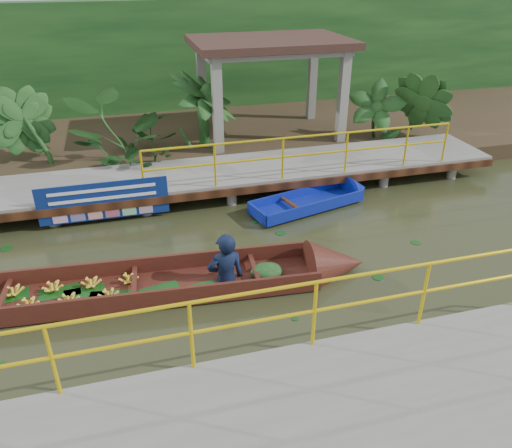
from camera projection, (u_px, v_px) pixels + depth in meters
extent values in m
plane|color=#2A2E17|center=(212.00, 271.00, 9.39)|extent=(80.00, 80.00, 0.00)
cube|color=#36281B|center=(167.00, 137.00, 15.65)|extent=(30.00, 8.00, 0.45)
cube|color=slate|center=(184.00, 176.00, 12.12)|extent=(16.00, 2.00, 0.15)
cube|color=black|center=(191.00, 196.00, 11.31)|extent=(16.00, 0.12, 0.18)
cylinder|color=#D9B50B|center=(306.00, 136.00, 11.45)|extent=(7.50, 0.05, 0.05)
cylinder|color=#D9B50B|center=(305.00, 155.00, 11.66)|extent=(7.50, 0.05, 0.05)
cylinder|color=#D9B50B|center=(305.00, 157.00, 11.69)|extent=(0.05, 0.05, 1.00)
cylinder|color=slate|center=(4.00, 222.00, 10.64)|extent=(0.24, 0.24, 0.55)
cylinder|color=slate|center=(15.00, 192.00, 12.00)|extent=(0.24, 0.24, 0.55)
cylinder|color=slate|center=(101.00, 211.00, 11.11)|extent=(0.24, 0.24, 0.55)
cylinder|color=slate|center=(101.00, 183.00, 12.47)|extent=(0.24, 0.24, 0.55)
cylinder|color=slate|center=(190.00, 200.00, 11.58)|extent=(0.24, 0.24, 0.55)
cylinder|color=slate|center=(180.00, 175.00, 12.94)|extent=(0.24, 0.24, 0.55)
cylinder|color=slate|center=(272.00, 191.00, 12.04)|extent=(0.24, 0.24, 0.55)
cylinder|color=slate|center=(255.00, 167.00, 13.40)|extent=(0.24, 0.24, 0.55)
cylinder|color=slate|center=(348.00, 182.00, 12.51)|extent=(0.24, 0.24, 0.55)
cylinder|color=slate|center=(324.00, 160.00, 13.87)|extent=(0.24, 0.24, 0.55)
cylinder|color=slate|center=(419.00, 174.00, 12.98)|extent=(0.24, 0.24, 0.55)
cylinder|color=slate|center=(389.00, 153.00, 14.34)|extent=(0.24, 0.24, 0.55)
cylinder|color=slate|center=(190.00, 200.00, 11.58)|extent=(0.24, 0.24, 0.55)
cube|color=slate|center=(361.00, 427.00, 5.92)|extent=(18.00, 2.40, 0.70)
cylinder|color=#D9B50B|center=(332.00, 280.00, 6.25)|extent=(10.00, 0.05, 0.05)
cylinder|color=#D9B50B|center=(329.00, 308.00, 6.47)|extent=(10.00, 0.05, 0.05)
cylinder|color=#D9B50B|center=(329.00, 311.00, 6.49)|extent=(0.05, 0.05, 1.00)
cube|color=slate|center=(218.00, 111.00, 13.24)|extent=(0.25, 0.25, 2.80)
cube|color=slate|center=(343.00, 102.00, 14.08)|extent=(0.25, 0.25, 2.80)
cube|color=slate|center=(202.00, 90.00, 15.28)|extent=(0.25, 0.25, 2.80)
cube|color=slate|center=(312.00, 83.00, 16.12)|extent=(0.25, 0.25, 2.80)
cube|color=slate|center=(270.00, 49.00, 14.06)|extent=(4.00, 2.60, 0.12)
cube|color=#38221C|center=(270.00, 42.00, 13.97)|extent=(4.40, 3.00, 0.20)
cube|color=#123916|center=(154.00, 64.00, 16.93)|extent=(30.00, 0.80, 4.00)
cube|color=#3A150F|center=(72.00, 298.00, 8.54)|extent=(8.60, 1.72, 0.06)
cube|color=#3A150F|center=(74.00, 273.00, 8.93)|extent=(8.52, 0.72, 0.36)
cube|color=#3A150F|center=(66.00, 310.00, 8.01)|extent=(8.52, 0.72, 0.36)
cone|color=#3A150F|center=(336.00, 265.00, 9.30)|extent=(1.14, 1.10, 1.03)
ellipsoid|color=#123916|center=(267.00, 271.00, 9.06)|extent=(0.63, 0.51, 0.28)
imported|color=black|center=(224.00, 235.00, 8.54)|extent=(0.69, 0.46, 1.85)
cube|color=#0D1E98|center=(307.00, 205.00, 11.66)|extent=(2.80, 1.46, 0.09)
cube|color=#0D1E98|center=(297.00, 195.00, 11.92)|extent=(2.61, 0.74, 0.27)
cube|color=#0D1E98|center=(317.00, 208.00, 11.30)|extent=(2.61, 0.74, 0.27)
cube|color=#0D1E98|center=(257.00, 214.00, 11.02)|extent=(0.26, 0.79, 0.27)
cone|color=#0D1E98|center=(357.00, 189.00, 12.31)|extent=(0.71, 0.86, 0.75)
cube|color=black|center=(291.00, 204.00, 11.39)|extent=(0.29, 0.80, 0.04)
cube|color=navy|center=(104.00, 201.00, 10.79)|extent=(2.77, 0.03, 0.86)
cube|color=white|center=(102.00, 190.00, 10.65)|extent=(2.25, 0.01, 0.07)
cube|color=white|center=(103.00, 198.00, 10.74)|extent=(2.25, 0.01, 0.07)
imported|color=#123916|center=(26.00, 126.00, 12.33)|extent=(1.72, 1.72, 2.15)
imported|color=#123916|center=(129.00, 118.00, 12.91)|extent=(1.72, 1.72, 2.15)
imported|color=#123916|center=(205.00, 112.00, 13.38)|extent=(1.72, 1.72, 2.15)
imported|color=#123916|center=(375.00, 100.00, 14.54)|extent=(1.72, 1.72, 2.15)
imported|color=#123916|center=(420.00, 96.00, 14.89)|extent=(1.72, 1.72, 2.15)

